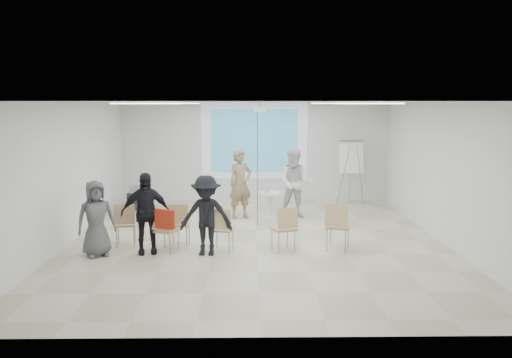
{
  "coord_description": "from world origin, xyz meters",
  "views": [
    {
      "loc": [
        -0.15,
        -10.52,
        2.98
      ],
      "look_at": [
        0.0,
        0.8,
        1.25
      ],
      "focal_mm": 35.0,
      "sensor_mm": 36.0,
      "label": 1
    }
  ],
  "objects_px": {
    "chair_right_far": "(337,223)",
    "laptop": "(180,222)",
    "pedestal_table": "(270,204)",
    "av_cart": "(137,199)",
    "audience_outer": "(96,214)",
    "chair_right_inner": "(285,225)",
    "audience_mid": "(206,210)",
    "audience_left": "(145,207)",
    "chair_center": "(222,226)",
    "flipchart_easel": "(351,157)",
    "chair_far_left": "(125,221)",
    "player_right": "(295,179)",
    "player_left": "(240,180)",
    "chair_left_inner": "(179,221)",
    "chair_left_mid": "(165,227)"
  },
  "relations": [
    {
      "from": "chair_right_inner",
      "to": "chair_right_far",
      "type": "distance_m",
      "value": 1.06
    },
    {
      "from": "pedestal_table",
      "to": "flipchart_easel",
      "type": "distance_m",
      "value": 3.18
    },
    {
      "from": "chair_right_inner",
      "to": "laptop",
      "type": "distance_m",
      "value": 2.25
    },
    {
      "from": "pedestal_table",
      "to": "av_cart",
      "type": "relative_size",
      "value": 1.06
    },
    {
      "from": "chair_right_far",
      "to": "audience_left",
      "type": "bearing_deg",
      "value": -158.45
    },
    {
      "from": "player_right",
      "to": "chair_left_inner",
      "type": "xyz_separation_m",
      "value": [
        -2.67,
        -2.63,
        -0.47
      ]
    },
    {
      "from": "pedestal_table",
      "to": "flipchart_easel",
      "type": "bearing_deg",
      "value": 35.97
    },
    {
      "from": "chair_far_left",
      "to": "chair_left_inner",
      "type": "distance_m",
      "value": 1.12
    },
    {
      "from": "pedestal_table",
      "to": "audience_outer",
      "type": "xyz_separation_m",
      "value": [
        -3.52,
        -3.12,
        0.44
      ]
    },
    {
      "from": "chair_right_inner",
      "to": "audience_mid",
      "type": "distance_m",
      "value": 1.61
    },
    {
      "from": "chair_right_inner",
      "to": "av_cart",
      "type": "bearing_deg",
      "value": 112.79
    },
    {
      "from": "pedestal_table",
      "to": "laptop",
      "type": "distance_m",
      "value": 3.12
    },
    {
      "from": "player_left",
      "to": "chair_left_inner",
      "type": "bearing_deg",
      "value": -144.5
    },
    {
      "from": "chair_center",
      "to": "audience_left",
      "type": "relative_size",
      "value": 0.48
    },
    {
      "from": "chair_center",
      "to": "laptop",
      "type": "relative_size",
      "value": 2.69
    },
    {
      "from": "audience_outer",
      "to": "chair_center",
      "type": "bearing_deg",
      "value": -23.79
    },
    {
      "from": "pedestal_table",
      "to": "chair_left_inner",
      "type": "distance_m",
      "value": 3.2
    },
    {
      "from": "player_right",
      "to": "flipchart_easel",
      "type": "height_order",
      "value": "player_right"
    },
    {
      "from": "pedestal_table",
      "to": "flipchart_easel",
      "type": "relative_size",
      "value": 0.38
    },
    {
      "from": "audience_left",
      "to": "audience_mid",
      "type": "relative_size",
      "value": 1.04
    },
    {
      "from": "chair_center",
      "to": "chair_right_far",
      "type": "height_order",
      "value": "chair_right_far"
    },
    {
      "from": "player_left",
      "to": "chair_left_mid",
      "type": "distance_m",
      "value": 3.4
    },
    {
      "from": "chair_right_far",
      "to": "laptop",
      "type": "height_order",
      "value": "chair_right_far"
    },
    {
      "from": "player_left",
      "to": "audience_mid",
      "type": "relative_size",
      "value": 1.13
    },
    {
      "from": "chair_center",
      "to": "laptop",
      "type": "xyz_separation_m",
      "value": [
        -0.92,
        0.52,
        -0.04
      ]
    },
    {
      "from": "pedestal_table",
      "to": "chair_left_inner",
      "type": "xyz_separation_m",
      "value": [
        -2.01,
        -2.49,
        0.14
      ]
    },
    {
      "from": "audience_left",
      "to": "audience_outer",
      "type": "bearing_deg",
      "value": 177.1
    },
    {
      "from": "chair_left_mid",
      "to": "flipchart_easel",
      "type": "bearing_deg",
      "value": 67.72
    },
    {
      "from": "player_right",
      "to": "chair_right_far",
      "type": "relative_size",
      "value": 2.08
    },
    {
      "from": "player_right",
      "to": "laptop",
      "type": "bearing_deg",
      "value": -130.0
    },
    {
      "from": "audience_mid",
      "to": "audience_outer",
      "type": "bearing_deg",
      "value": -174.64
    },
    {
      "from": "player_left",
      "to": "chair_right_far",
      "type": "distance_m",
      "value": 3.63
    },
    {
      "from": "player_right",
      "to": "audience_outer",
      "type": "distance_m",
      "value": 5.31
    },
    {
      "from": "flipchart_easel",
      "to": "player_left",
      "type": "bearing_deg",
      "value": -156.18
    },
    {
      "from": "player_right",
      "to": "chair_center",
      "type": "height_order",
      "value": "player_right"
    },
    {
      "from": "chair_center",
      "to": "audience_outer",
      "type": "relative_size",
      "value": 0.54
    },
    {
      "from": "player_left",
      "to": "chair_left_inner",
      "type": "distance_m",
      "value": 2.92
    },
    {
      "from": "chair_left_inner",
      "to": "chair_center",
      "type": "relative_size",
      "value": 1.02
    },
    {
      "from": "audience_left",
      "to": "chair_left_inner",
      "type": "bearing_deg",
      "value": 24.5
    },
    {
      "from": "chair_right_inner",
      "to": "chair_far_left",
      "type": "bearing_deg",
      "value": 151.93
    },
    {
      "from": "player_left",
      "to": "chair_right_inner",
      "type": "distance_m",
      "value": 3.21
    },
    {
      "from": "player_left",
      "to": "flipchart_easel",
      "type": "bearing_deg",
      "value": -1.82
    },
    {
      "from": "pedestal_table",
      "to": "audience_left",
      "type": "relative_size",
      "value": 0.39
    },
    {
      "from": "chair_right_inner",
      "to": "av_cart",
      "type": "height_order",
      "value": "chair_right_inner"
    },
    {
      "from": "audience_left",
      "to": "pedestal_table",
      "type": "bearing_deg",
      "value": 35.2
    },
    {
      "from": "pedestal_table",
      "to": "audience_mid",
      "type": "height_order",
      "value": "audience_mid"
    },
    {
      "from": "player_right",
      "to": "av_cart",
      "type": "xyz_separation_m",
      "value": [
        -4.35,
        1.03,
        -0.7
      ]
    },
    {
      "from": "chair_right_far",
      "to": "audience_mid",
      "type": "xyz_separation_m",
      "value": [
        -2.62,
        -0.21,
        0.32
      ]
    },
    {
      "from": "chair_center",
      "to": "audience_outer",
      "type": "distance_m",
      "value": 2.47
    },
    {
      "from": "chair_far_left",
      "to": "flipchart_easel",
      "type": "bearing_deg",
      "value": 28.24
    }
  ]
}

